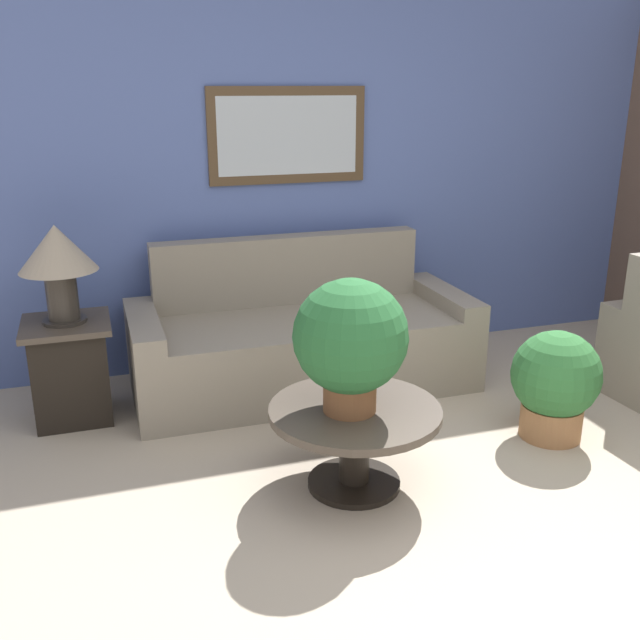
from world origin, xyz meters
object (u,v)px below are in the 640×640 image
object	(u,v)px
side_table	(71,369)
potted_plant_floor	(555,382)
couch_main	(302,341)
potted_plant_on_table	(350,340)
coffee_table	(355,429)
table_lamp	(57,257)

from	to	relation	value
side_table	potted_plant_floor	size ratio (longest dim) A/B	0.97
couch_main	side_table	xyz separation A→B (m)	(-1.42, -0.05, 0.00)
side_table	couch_main	bearing A→B (deg)	1.98
potted_plant_floor	potted_plant_on_table	bearing A→B (deg)	-172.83
coffee_table	potted_plant_floor	xyz separation A→B (m)	(1.23, 0.14, 0.02)
potted_plant_on_table	couch_main	bearing A→B (deg)	83.29
table_lamp	potted_plant_floor	xyz separation A→B (m)	(2.54, -1.09, -0.65)
couch_main	coffee_table	bearing A→B (deg)	-95.23
side_table	table_lamp	distance (m)	0.68
side_table	potted_plant_on_table	bearing A→B (deg)	-44.49
coffee_table	couch_main	bearing A→B (deg)	84.77
coffee_table	side_table	size ratio (longest dim) A/B	1.39
side_table	potted_plant_floor	distance (m)	2.76
side_table	potted_plant_on_table	distance (m)	1.84
couch_main	coffee_table	size ratio (longest dim) A/B	2.60
couch_main	potted_plant_on_table	world-z (taller)	potted_plant_on_table
potted_plant_floor	coffee_table	bearing A→B (deg)	-173.44
coffee_table	potted_plant_on_table	size ratio (longest dim) A/B	1.30
table_lamp	potted_plant_on_table	bearing A→B (deg)	-44.49
couch_main	potted_plant_floor	xyz separation A→B (m)	(1.12, -1.14, 0.03)
coffee_table	table_lamp	size ratio (longest dim) A/B	1.48
couch_main	table_lamp	bearing A→B (deg)	-178.02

